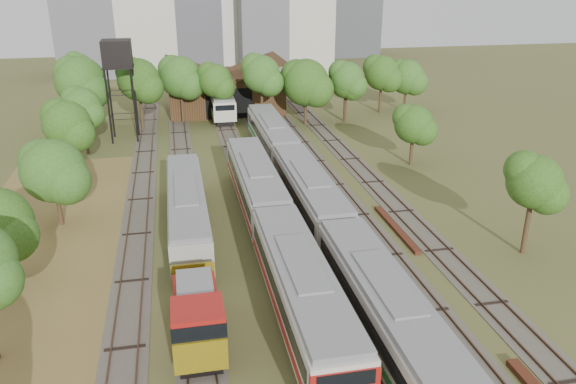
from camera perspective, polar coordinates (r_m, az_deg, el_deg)
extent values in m
plane|color=#475123|center=(31.45, 6.62, -16.36)|extent=(240.00, 240.00, 0.00)
cube|color=brown|center=(38.08, -24.95, -11.02)|extent=(14.00, 60.00, 0.04)
cube|color=#4C473D|center=(52.21, -14.77, -0.74)|extent=(2.60, 80.00, 0.06)
cube|color=#472D1E|center=(52.23, -15.56, -0.71)|extent=(0.08, 80.00, 0.14)
cube|color=#472D1E|center=(52.13, -13.99, -0.59)|extent=(0.08, 80.00, 0.14)
cube|color=#4C473D|center=(52.08, -10.39, -0.42)|extent=(2.60, 80.00, 0.06)
cube|color=#472D1E|center=(52.05, -11.18, -0.39)|extent=(0.08, 80.00, 0.14)
cube|color=#472D1E|center=(52.06, -9.60, -0.27)|extent=(0.08, 80.00, 0.14)
cube|color=#4C473D|center=(52.47, -3.84, 0.07)|extent=(2.60, 80.00, 0.06)
cube|color=#472D1E|center=(52.35, -4.62, 0.11)|extent=(0.08, 80.00, 0.14)
cube|color=#472D1E|center=(52.53, -3.06, 0.22)|extent=(0.08, 80.00, 0.14)
cube|color=#4C473D|center=(53.10, 0.44, 0.39)|extent=(2.60, 80.00, 0.06)
cube|color=#472D1E|center=(52.93, -0.32, 0.43)|extent=(0.08, 80.00, 0.14)
cube|color=#472D1E|center=(53.21, 1.20, 0.54)|extent=(0.08, 80.00, 0.14)
cube|color=#4C473D|center=(54.02, 4.59, 0.70)|extent=(2.60, 80.00, 0.06)
cube|color=#472D1E|center=(53.80, 3.86, 0.74)|extent=(0.08, 80.00, 0.14)
cube|color=#472D1E|center=(54.19, 5.32, 0.84)|extent=(0.08, 80.00, 0.14)
cube|color=#4C473D|center=(55.22, 8.59, 0.99)|extent=(2.60, 80.00, 0.06)
cube|color=#472D1E|center=(54.96, 7.89, 1.03)|extent=(0.08, 80.00, 0.14)
cube|color=#472D1E|center=(55.43, 9.29, 1.13)|extent=(0.08, 80.00, 0.14)
cube|color=black|center=(33.60, 1.36, -12.50)|extent=(2.38, 15.64, 0.87)
cube|color=beige|center=(32.63, 1.39, -9.91)|extent=(3.14, 17.00, 2.70)
cube|color=black|center=(32.46, 1.39, -9.42)|extent=(3.20, 15.64, 0.92)
cube|color=slate|center=(31.85, 1.41, -7.54)|extent=(2.89, 16.66, 0.39)
cube|color=maroon|center=(33.03, 1.38, -11.03)|extent=(3.20, 16.66, 0.49)
cube|color=black|center=(48.81, -3.22, -1.11)|extent=(2.38, 15.64, 0.87)
cube|color=beige|center=(48.15, -3.27, 0.85)|extent=(3.14, 17.00, 2.70)
cube|color=black|center=(48.03, -3.27, 1.21)|extent=(3.20, 15.64, 0.92)
cube|color=slate|center=(47.62, -3.30, 2.59)|extent=(2.89, 16.66, 0.39)
cube|color=maroon|center=(48.42, -3.25, 0.01)|extent=(3.20, 16.66, 0.49)
cube|color=black|center=(32.44, 9.63, -14.28)|extent=(2.31, 15.64, 0.84)
cube|color=beige|center=(31.46, 9.83, -11.71)|extent=(3.05, 17.00, 2.63)
cube|color=black|center=(31.29, 9.87, -11.23)|extent=(3.11, 15.64, 0.89)
cube|color=slate|center=(30.67, 10.01, -9.36)|extent=(2.81, 16.66, 0.38)
cube|color=#1C712F|center=(31.87, 9.75, -12.82)|extent=(3.11, 16.66, 0.47)
cube|color=black|center=(46.99, 2.12, -2.04)|extent=(2.31, 15.64, 0.84)
cube|color=beige|center=(46.32, 2.15, -0.07)|extent=(3.05, 17.00, 2.63)
cube|color=black|center=(46.20, 2.16, 0.29)|extent=(3.11, 15.64, 0.89)
cube|color=slate|center=(45.78, 2.18, 1.68)|extent=(2.81, 16.66, 0.38)
cube|color=#1C712F|center=(46.60, 2.14, -0.91)|extent=(3.11, 16.66, 0.47)
cube|color=black|center=(63.05, -1.62, 4.24)|extent=(2.31, 15.64, 0.84)
cube|color=beige|center=(62.56, -1.64, 5.76)|extent=(3.05, 17.00, 2.63)
cube|color=black|center=(62.47, -1.64, 6.03)|extent=(3.11, 15.64, 0.89)
cube|color=slate|center=(62.16, -1.66, 7.09)|extent=(2.81, 16.66, 0.38)
cube|color=#1C712F|center=(62.76, -1.63, 5.11)|extent=(3.11, 16.66, 0.47)
cube|color=black|center=(81.85, -6.91, 8.17)|extent=(2.23, 14.72, 0.81)
cube|color=beige|center=(81.48, -6.96, 9.31)|extent=(2.93, 16.00, 2.53)
cube|color=black|center=(81.42, -6.97, 9.52)|extent=(2.99, 14.72, 0.86)
cube|color=slate|center=(81.19, -7.01, 10.30)|extent=(2.70, 15.68, 0.36)
cube|color=#1C712F|center=(81.63, -6.94, 8.82)|extent=(2.99, 15.68, 0.46)
cube|color=beige|center=(73.79, -6.40, 7.93)|extent=(2.97, 0.25, 2.28)
cube|color=black|center=(32.94, -9.14, -13.57)|extent=(2.17, 7.20, 0.89)
cube|color=maroon|center=(32.94, -9.34, -11.09)|extent=(2.47, 4.40, 1.48)
cube|color=maroon|center=(29.79, -9.07, -13.63)|extent=(2.67, 2.57, 2.67)
cube|color=black|center=(29.42, -9.14, -12.60)|extent=(2.72, 2.62, 0.89)
cube|color=gold|center=(29.08, -8.84, -16.18)|extent=(2.67, 0.20, 1.78)
cube|color=gold|center=(35.67, -9.60, -8.46)|extent=(2.67, 0.20, 1.78)
cube|color=slate|center=(31.41, -9.45, -9.37)|extent=(1.98, 3.60, 0.20)
cube|color=black|center=(45.15, -10.10, -3.45)|extent=(2.15, 16.56, 0.78)
cube|color=gray|center=(44.50, -10.23, -1.57)|extent=(2.84, 18.00, 2.44)
cube|color=black|center=(44.39, -10.26, -1.22)|extent=(2.90, 16.56, 0.83)
cube|color=slate|center=(43.98, -10.35, 0.11)|extent=(2.61, 17.64, 0.35)
cylinder|color=black|center=(69.21, -17.76, 8.17)|extent=(0.22, 0.22, 8.69)
cylinder|color=black|center=(68.95, -15.32, 8.38)|extent=(0.22, 0.22, 8.69)
cylinder|color=black|center=(72.06, -17.55, 8.69)|extent=(0.22, 0.22, 8.69)
cylinder|color=black|center=(71.81, -15.21, 8.90)|extent=(0.22, 0.22, 8.69)
cube|color=black|center=(69.68, -16.85, 12.09)|extent=(3.42, 3.42, 0.20)
cube|color=black|center=(69.46, -16.99, 13.36)|extent=(3.26, 3.26, 2.93)
cube|color=#522617|center=(45.48, 10.94, -3.67)|extent=(0.54, 8.60, 0.28)
cube|color=#392214|center=(83.38, -6.41, 10.09)|extent=(16.00, 11.00, 5.50)
cube|color=#392214|center=(82.52, -9.34, 12.19)|extent=(8.45, 11.55, 2.96)
cube|color=#392214|center=(83.23, -3.71, 12.50)|extent=(8.45, 11.55, 2.96)
cube|color=black|center=(78.18, -6.00, 8.92)|extent=(6.40, 0.15, 4.12)
cylinder|color=#382616|center=(40.84, -26.89, -6.32)|extent=(0.36, 0.36, 3.51)
cylinder|color=#382616|center=(48.55, -22.27, -1.13)|extent=(0.36, 0.36, 3.64)
sphere|color=#1D4F15|center=(47.61, -22.74, 1.99)|extent=(5.02, 5.02, 5.02)
cylinder|color=#382616|center=(58.67, -21.12, 3.23)|extent=(0.36, 0.36, 4.38)
sphere|color=#1D4F15|center=(57.77, -21.57, 6.41)|extent=(4.56, 4.56, 4.56)
cylinder|color=#382616|center=(66.70, -19.84, 5.44)|extent=(0.36, 0.36, 4.22)
sphere|color=#1D4F15|center=(65.93, -20.20, 8.16)|extent=(4.18, 4.18, 4.18)
cylinder|color=#382616|center=(79.74, -19.25, 8.11)|extent=(0.36, 0.36, 4.46)
sphere|color=#1D4F15|center=(79.07, -19.56, 10.53)|extent=(3.80, 3.80, 3.80)
cylinder|color=#382616|center=(88.70, -20.08, 9.41)|extent=(0.36, 0.36, 4.87)
sphere|color=#1D4F15|center=(88.06, -20.40, 11.80)|extent=(3.88, 3.88, 3.88)
cylinder|color=#382616|center=(74.95, -19.93, 7.49)|extent=(0.36, 0.36, 5.15)
sphere|color=#1D4F15|center=(74.16, -20.32, 10.46)|extent=(6.11, 6.11, 6.11)
cylinder|color=#382616|center=(74.43, -14.66, 7.98)|extent=(0.36, 0.36, 5.14)
sphere|color=#1D4F15|center=(73.64, -14.96, 10.97)|extent=(5.27, 5.27, 5.27)
cylinder|color=#382616|center=(77.11, -10.69, 8.66)|extent=(0.36, 0.36, 4.86)
sphere|color=#1D4F15|center=(76.37, -10.89, 11.41)|extent=(5.43, 5.43, 5.43)
cylinder|color=#382616|center=(75.55, -7.27, 8.50)|extent=(0.36, 0.36, 4.61)
sphere|color=#1D4F15|center=(74.83, -7.40, 11.15)|extent=(4.36, 4.36, 4.36)
cylinder|color=#382616|center=(74.28, -2.66, 8.72)|extent=(0.36, 0.36, 5.36)
sphere|color=#1D4F15|center=(73.46, -2.72, 11.87)|extent=(4.82, 4.82, 4.82)
cylinder|color=#382616|center=(75.16, 1.78, 8.51)|extent=(0.36, 0.36, 4.39)
sphere|color=#1D4F15|center=(74.46, 1.81, 11.05)|extent=(6.10, 6.10, 6.10)
cylinder|color=#382616|center=(76.86, 5.90, 8.77)|extent=(0.36, 0.36, 4.59)
sphere|color=#1D4F15|center=(76.15, 6.00, 11.37)|extent=(4.50, 4.50, 4.50)
cylinder|color=#382616|center=(82.84, 9.35, 9.50)|extent=(0.36, 0.36, 4.46)
sphere|color=#1D4F15|center=(82.20, 9.50, 11.85)|extent=(4.91, 4.91, 4.91)
cylinder|color=#382616|center=(84.61, 11.81, 9.38)|extent=(0.36, 0.36, 3.88)
sphere|color=#1D4F15|center=(84.05, 11.97, 11.38)|extent=(4.97, 4.97, 4.97)
cylinder|color=#382616|center=(43.83, 23.09, -3.16)|extent=(0.36, 0.36, 4.37)
sphere|color=#1D4F15|center=(42.62, 23.75, 0.97)|extent=(3.83, 3.83, 3.83)
cylinder|color=#382616|center=(60.58, 12.44, 4.30)|extent=(0.36, 0.36, 3.47)
sphere|color=#1D4F15|center=(59.86, 12.65, 6.75)|extent=(4.04, 4.04, 4.04)
cylinder|color=#382616|center=(76.97, 5.78, 8.63)|extent=(0.36, 0.36, 4.16)
sphere|color=#1D4F15|center=(76.32, 5.87, 10.98)|extent=(4.08, 4.08, 4.08)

